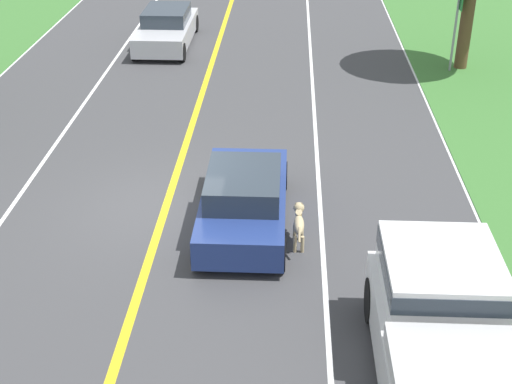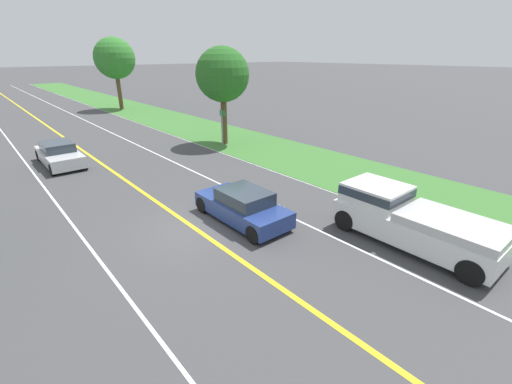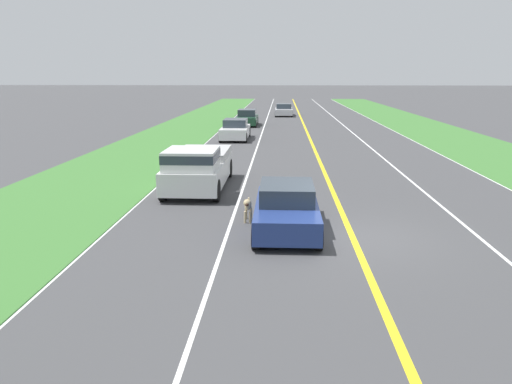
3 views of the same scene
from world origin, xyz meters
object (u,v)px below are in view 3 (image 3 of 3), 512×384
car_trailing_near (235,130)px  car_trailing_mid (247,118)px  pickup_truck (198,166)px  dog (248,206)px  ego_car (287,208)px  car_trailing_far (284,110)px

car_trailing_near → car_trailing_mid: car_trailing_mid is taller
pickup_truck → car_trailing_mid: size_ratio=1.27×
pickup_truck → car_trailing_near: bearing=-90.1°
dog → car_trailing_mid: bearing=-86.6°
ego_car → pickup_truck: 6.07m
ego_car → car_trailing_mid: (3.22, -30.27, 0.02)m
ego_car → car_trailing_far: 41.15m
dog → car_trailing_far: 40.49m
car_trailing_near → car_trailing_far: car_trailing_near is taller
pickup_truck → car_trailing_near: pickup_truck is taller
car_trailing_mid → car_trailing_far: (-3.28, -10.88, -0.04)m
car_trailing_near → car_trailing_far: 20.84m
pickup_truck → car_trailing_far: 36.29m
dog → car_trailing_mid: 29.65m
car_trailing_near → dog: bearing=96.3°
car_trailing_near → car_trailing_mid: 9.67m
car_trailing_far → dog: bearing=88.3°
car_trailing_mid → car_trailing_far: size_ratio=0.96×
ego_car → pickup_truck: pickup_truck is taller
car_trailing_far → car_trailing_mid: bearing=73.2°
pickup_truck → car_trailing_near: 15.57m
dog → car_trailing_near: bearing=-84.3°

